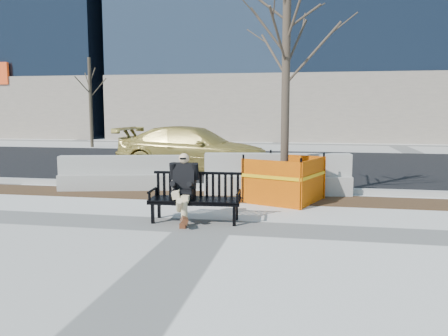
{
  "coord_description": "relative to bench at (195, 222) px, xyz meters",
  "views": [
    {
      "loc": [
        1.7,
        -7.48,
        1.98
      ],
      "look_at": [
        0.14,
        0.88,
        0.89
      ],
      "focal_mm": 37.34,
      "sensor_mm": 36.0,
      "label": 1
    }
  ],
  "objects": [
    {
      "name": "tree_fence",
      "position": [
        1.42,
        2.13,
        0.0
      ],
      "size": [
        2.66,
        2.66,
        5.13
      ],
      "primitive_type": null,
      "rotation": [
        0.0,
        0.0,
        -0.37
      ],
      "color": "#EE6900",
      "rests_on": "ground"
    },
    {
      "name": "jersey_barrier_right",
      "position": [
        1.22,
        2.93,
        0.0
      ],
      "size": [
        3.4,
        1.13,
        0.96
      ],
      "primitive_type": null,
      "rotation": [
        0.0,
        0.0,
        0.14
      ],
      "color": "#9F9C94",
      "rests_on": "ground"
    },
    {
      "name": "mulch_strip",
      "position": [
        0.26,
        2.32,
        0.0
      ],
      "size": [
        40.0,
        1.2,
        0.02
      ],
      "primitive_type": "cube",
      "color": "#47301C",
      "rests_on": "ground"
    },
    {
      "name": "curb",
      "position": [
        0.26,
        3.27,
        0.06
      ],
      "size": [
        60.0,
        0.25,
        0.12
      ],
      "primitive_type": "cube",
      "color": "#9E9B93",
      "rests_on": "ground"
    },
    {
      "name": "seated_man",
      "position": [
        -0.22,
        0.03,
        0.0
      ],
      "size": [
        0.56,
        0.87,
        1.18
      ],
      "primitive_type": null,
      "rotation": [
        0.0,
        0.0,
        0.06
      ],
      "color": "black",
      "rests_on": "ground"
    },
    {
      "name": "far_tree_left",
      "position": [
        -9.04,
        14.35,
        0.0
      ],
      "size": [
        2.15,
        2.15,
        4.86
      ],
      "primitive_type": null,
      "rotation": [
        0.0,
        0.0,
        -0.22
      ],
      "color": "#413829",
      "rests_on": "ground"
    },
    {
      "name": "asphalt_street",
      "position": [
        0.26,
        8.52,
        0.0
      ],
      "size": [
        60.0,
        10.4,
        0.01
      ],
      "primitive_type": "cube",
      "color": "black",
      "rests_on": "ground"
    },
    {
      "name": "ground",
      "position": [
        0.26,
        -0.28,
        0.0
      ],
      "size": [
        120.0,
        120.0,
        0.0
      ],
      "primitive_type": "plane",
      "color": "beige",
      "rests_on": "ground"
    },
    {
      "name": "jersey_barrier_left",
      "position": [
        -2.58,
        2.82,
        0.0
      ],
      "size": [
        3.0,
        1.24,
        0.84
      ],
      "primitive_type": null,
      "rotation": [
        0.0,
        0.0,
        0.23
      ],
      "color": "#9A9890",
      "rests_on": "ground"
    },
    {
      "name": "bench",
      "position": [
        0.0,
        0.0,
        0.0
      ],
      "size": [
        1.66,
        0.68,
        0.87
      ],
      "primitive_type": null,
      "rotation": [
        0.0,
        0.0,
        0.06
      ],
      "color": "black",
      "rests_on": "ground"
    },
    {
      "name": "sedan",
      "position": [
        -1.66,
        6.37,
        0.0
      ],
      "size": [
        5.04,
        2.46,
        1.41
      ],
      "primitive_type": "imported",
      "rotation": [
        0.0,
        0.0,
        1.47
      ],
      "color": "#B09945",
      "rests_on": "ground"
    }
  ]
}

